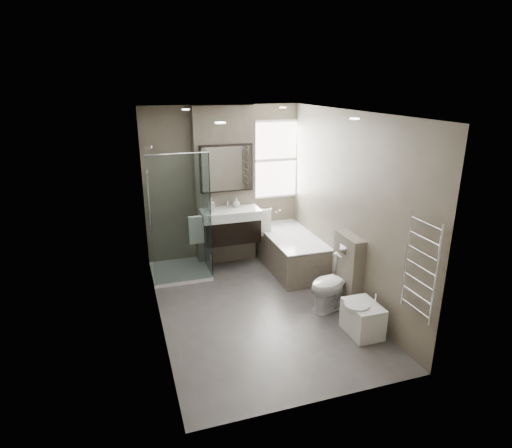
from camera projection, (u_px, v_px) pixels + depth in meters
name	position (u px, v px, depth m)	size (l,w,h in m)	color
room	(258.00, 217.00, 5.45)	(2.70, 3.90, 2.70)	#4F4B49
vanity_pier	(225.00, 186.00, 7.05)	(1.00, 0.25, 2.60)	#665E50
vanity	(231.00, 225.00, 6.91)	(0.95, 0.47, 0.66)	black
mirror_cabinet	(227.00, 168.00, 6.80)	(0.86, 0.08, 0.76)	black
towel_left	(197.00, 230.00, 6.74)	(0.24, 0.06, 0.44)	silver
towel_right	(264.00, 223.00, 7.06)	(0.24, 0.06, 0.44)	silver
shower_enclosure	(186.00, 246.00, 6.70)	(0.90, 0.90, 2.00)	white
bathtub	(291.00, 250.00, 7.03)	(0.75, 1.60, 0.57)	#665E50
window	(274.00, 160.00, 7.28)	(0.98, 0.06, 1.33)	white
toilet	(333.00, 284.00, 5.76)	(0.40, 0.71, 0.72)	white
cistern_box	(348.00, 270.00, 5.83)	(0.19, 0.55, 1.00)	#665E50
bidet	(362.00, 318.00, 5.21)	(0.43, 0.50, 0.52)	white
towel_radiator	(421.00, 267.00, 4.43)	(0.03, 0.49, 1.10)	silver
soap_bottle_a	(211.00, 205.00, 6.71)	(0.10, 0.10, 0.21)	white
soap_bottle_b	(236.00, 203.00, 6.94)	(0.12, 0.12, 0.15)	white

